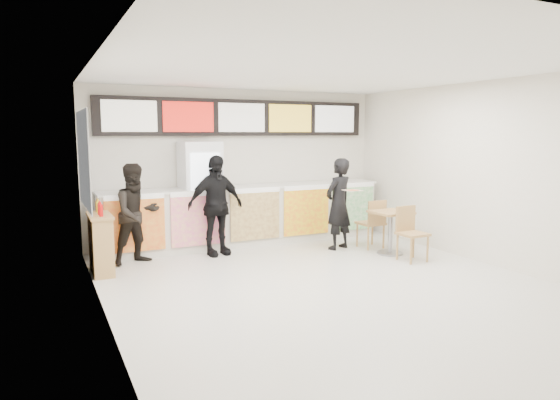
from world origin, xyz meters
TOP-DOWN VIEW (x-y plane):
  - floor at (0.00, 0.00)m, footprint 7.00×7.00m
  - ceiling at (0.00, 0.00)m, footprint 7.00×7.00m
  - wall_back at (0.00, 3.50)m, footprint 6.00×0.00m
  - wall_left at (-3.00, 0.00)m, footprint 0.00×7.00m
  - wall_right at (3.00, 0.00)m, footprint 0.00×7.00m
  - service_counter at (0.00, 3.09)m, footprint 5.56×0.77m
  - menu_board at (0.00, 3.41)m, footprint 5.50×0.14m
  - drinks_fridge at (-0.93, 3.11)m, footprint 0.70×0.67m
  - mirror_panel at (-2.99, 2.45)m, footprint 0.01×2.00m
  - customer_main at (1.35, 1.95)m, footprint 0.72×0.59m
  - customer_left at (-2.20, 2.55)m, footprint 0.96×0.85m
  - customer_mid at (-0.85, 2.52)m, footprint 1.09×0.57m
  - pizza_slice at (1.35, 1.50)m, footprint 0.36×0.36m
  - cafe_table at (1.98, 1.21)m, footprint 0.64×1.59m
  - condiment_ledge at (-2.82, 2.17)m, footprint 0.33×0.82m

SIDE VIEW (x-z plane):
  - floor at x=0.00m, z-range 0.00..0.00m
  - condiment_ledge at x=-2.82m, z-range -0.08..1.02m
  - cafe_table at x=1.98m, z-range 0.08..1.00m
  - service_counter at x=0.00m, z-range 0.00..1.14m
  - customer_left at x=-2.20m, z-range 0.00..1.66m
  - customer_main at x=1.35m, z-range 0.00..1.70m
  - customer_mid at x=-0.85m, z-range 0.00..1.78m
  - drinks_fridge at x=-0.93m, z-range 0.00..2.00m
  - pizza_slice at x=1.35m, z-range 1.15..1.17m
  - wall_back at x=0.00m, z-range -1.50..4.50m
  - wall_left at x=-3.00m, z-range -2.00..5.00m
  - wall_right at x=3.00m, z-range -2.00..5.00m
  - mirror_panel at x=-2.99m, z-range 1.00..2.50m
  - menu_board at x=0.00m, z-range 2.10..2.80m
  - ceiling at x=0.00m, z-range 3.00..3.00m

